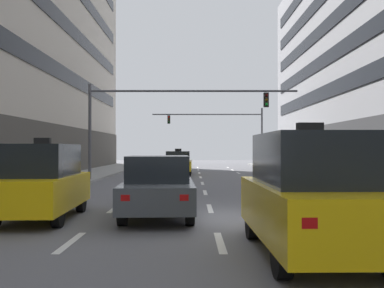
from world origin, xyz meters
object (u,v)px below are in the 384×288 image
Objects in this scene: car_driving_3 at (161,187)px; traffic_signal_1 at (228,126)px; taxi_driving_0 at (180,163)px; car_parked_2 at (334,175)px; taxi_driving_2 at (45,182)px; traffic_signal_0 at (164,110)px; taxi_driving_1 at (312,194)px.

traffic_signal_1 reaches higher than car_driving_3.
car_parked_2 is (6.65, -14.29, -0.01)m from taxi_driving_0.
traffic_signal_0 is (2.32, 13.32, 3.17)m from taxi_driving_2.
traffic_signal_0 is at bearing 80.13° from taxi_driving_2.
taxi_driving_0 is 1.01× the size of car_parked_2.
car_driving_3 is at bearing -97.82° from traffic_signal_1.
car_driving_3 is 1.02× the size of car_parked_2.
car_parked_2 is at bearing 38.69° from car_driving_3.
car_driving_3 is at bearing -89.81° from taxi_driving_0.
traffic_signal_1 is at bearing 76.84° from taxi_driving_2.
taxi_driving_2 is at bearing -99.87° from traffic_signal_0.
taxi_driving_0 is 0.38× the size of traffic_signal_0.
taxi_driving_2 reaches higher than taxi_driving_0.
taxi_driving_2 is (-6.20, 3.96, -0.08)m from taxi_driving_1.
traffic_signal_1 reaches higher than taxi_driving_2.
taxi_driving_2 is at bearing -173.38° from car_driving_3.
traffic_signal_1 is (4.40, 12.01, 3.41)m from taxi_driving_0.
taxi_driving_1 is 0.38× the size of traffic_signal_0.
car_parked_2 is 0.38× the size of traffic_signal_0.
taxi_driving_0 reaches higher than car_driving_3.
taxi_driving_0 is at bearing 90.19° from car_driving_3.
traffic_signal_0 is at bearing 93.57° from car_driving_3.
traffic_signal_0 reaches higher than car_driving_3.
taxi_driving_2 is 0.92× the size of car_driving_3.
taxi_driving_0 is 15.76m from car_parked_2.
car_parked_2 is at bearing -65.05° from taxi_driving_0.
traffic_signal_0 reaches higher than taxi_driving_1.
taxi_driving_2 is 13.89m from traffic_signal_0.
car_driving_3 is 0.38× the size of traffic_signal_0.
taxi_driving_1 is 0.98× the size of car_driving_3.
taxi_driving_1 is 1.00× the size of car_parked_2.
taxi_driving_1 is (3.13, -23.88, 0.24)m from taxi_driving_0.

